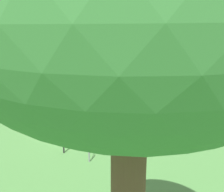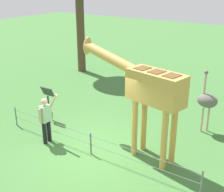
# 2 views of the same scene
# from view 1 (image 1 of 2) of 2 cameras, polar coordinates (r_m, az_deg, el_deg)

# --- Properties ---
(ground_plane) EXTENTS (60.00, 60.00, 0.00)m
(ground_plane) POSITION_cam_1_polar(r_m,az_deg,el_deg) (11.92, -3.15, -7.61)
(ground_plane) COLOR #427538
(giraffe) EXTENTS (3.99, 1.26, 3.38)m
(giraffe) POSITION_cam_1_polar(r_m,az_deg,el_deg) (12.78, -5.59, 3.99)
(giraffe) COLOR gold
(giraffe) RESTS_ON ground_plane
(visitor) EXTENTS (0.55, 0.58, 1.76)m
(visitor) POSITION_cam_1_polar(r_m,az_deg,el_deg) (10.02, -2.36, -6.22)
(visitor) COLOR black
(visitor) RESTS_ON ground_plane
(zebra) EXTENTS (0.93, 1.79, 1.66)m
(zebra) POSITION_cam_1_polar(r_m,az_deg,el_deg) (19.22, -17.63, 3.40)
(zebra) COLOR black
(zebra) RESTS_ON ground_plane
(ostrich) EXTENTS (0.70, 0.56, 2.25)m
(ostrich) POSITION_cam_1_polar(r_m,az_deg,el_deg) (14.68, -14.57, 0.76)
(ostrich) COLOR #CC9E93
(ostrich) RESTS_ON ground_plane
(shade_hut_near) EXTENTS (2.93, 2.93, 3.37)m
(shade_hut_near) POSITION_cam_1_polar(r_m,az_deg,el_deg) (21.75, -5.35, 9.65)
(shade_hut_near) COLOR brown
(shade_hut_near) RESTS_ON ground_plane
(shade_hut_far) EXTENTS (2.67, 2.67, 2.93)m
(shade_hut_far) POSITION_cam_1_polar(r_m,az_deg,el_deg) (18.11, -24.97, 6.54)
(shade_hut_far) COLOR brown
(shade_hut_far) RESTS_ON ground_plane
(tree_northeast) EXTENTS (3.10, 3.10, 5.52)m
(tree_northeast) POSITION_cam_1_polar(r_m,az_deg,el_deg) (2.19, 4.68, 16.80)
(tree_northeast) COLOR brown
(tree_northeast) RESTS_ON ground_plane
(tree_west) EXTENTS (4.01, 4.01, 7.37)m
(tree_west) POSITION_cam_1_polar(r_m,az_deg,el_deg) (21.56, 12.47, 17.37)
(tree_west) COLOR brown
(tree_west) RESTS_ON ground_plane
(info_sign) EXTENTS (0.56, 0.21, 1.32)m
(info_sign) POSITION_cam_1_polar(r_m,az_deg,el_deg) (9.13, -12.01, -8.18)
(info_sign) COLOR black
(info_sign) RESTS_ON ground_plane
(wire_fence) EXTENTS (7.05, 0.05, 0.75)m
(wire_fence) POSITION_cam_1_polar(r_m,az_deg,el_deg) (11.76, -2.30, -5.81)
(wire_fence) COLOR slate
(wire_fence) RESTS_ON ground_plane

